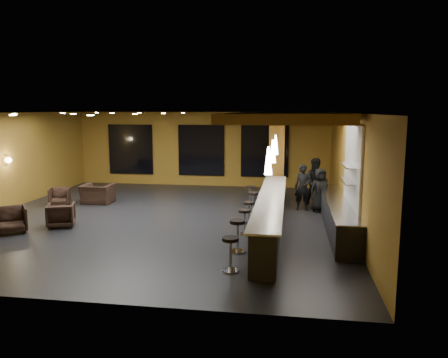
# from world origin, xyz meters

# --- Properties ---
(floor) EXTENTS (12.00, 13.00, 0.10)m
(floor) POSITION_xyz_m (0.00, 0.00, -0.05)
(floor) COLOR black
(floor) RESTS_ON ground
(ceiling) EXTENTS (12.00, 13.00, 0.10)m
(ceiling) POSITION_xyz_m (0.00, 0.00, 3.55)
(ceiling) COLOR black
(wall_back) EXTENTS (12.00, 0.10, 3.50)m
(wall_back) POSITION_xyz_m (0.00, 6.55, 1.75)
(wall_back) COLOR olive
(wall_back) RESTS_ON floor
(wall_front) EXTENTS (12.00, 0.10, 3.50)m
(wall_front) POSITION_xyz_m (0.00, -6.55, 1.75)
(wall_front) COLOR olive
(wall_front) RESTS_ON floor
(wall_right) EXTENTS (0.10, 13.00, 3.50)m
(wall_right) POSITION_xyz_m (6.05, 0.00, 1.75)
(wall_right) COLOR olive
(wall_right) RESTS_ON floor
(wood_soffit) EXTENTS (3.60, 8.00, 0.28)m
(wood_soffit) POSITION_xyz_m (4.00, 1.00, 3.36)
(wood_soffit) COLOR olive
(wood_soffit) RESTS_ON ceiling
(window_left) EXTENTS (2.20, 0.06, 2.40)m
(window_left) POSITION_xyz_m (-3.50, 6.44, 1.70)
(window_left) COLOR black
(window_left) RESTS_ON wall_back
(window_center) EXTENTS (2.20, 0.06, 2.40)m
(window_center) POSITION_xyz_m (0.00, 6.44, 1.70)
(window_center) COLOR black
(window_center) RESTS_ON wall_back
(window_right) EXTENTS (2.20, 0.06, 2.40)m
(window_right) POSITION_xyz_m (3.00, 6.44, 1.70)
(window_right) COLOR black
(window_right) RESTS_ON wall_back
(tile_backsplash) EXTENTS (0.06, 3.20, 2.40)m
(tile_backsplash) POSITION_xyz_m (5.96, -1.00, 2.00)
(tile_backsplash) COLOR white
(tile_backsplash) RESTS_ON wall_right
(bar_counter) EXTENTS (0.60, 8.00, 1.00)m
(bar_counter) POSITION_xyz_m (3.65, -1.00, 0.50)
(bar_counter) COLOR black
(bar_counter) RESTS_ON floor
(bar_top) EXTENTS (0.78, 8.10, 0.05)m
(bar_top) POSITION_xyz_m (3.65, -1.00, 1.02)
(bar_top) COLOR silver
(bar_top) RESTS_ON bar_counter
(prep_counter) EXTENTS (0.70, 6.00, 0.86)m
(prep_counter) POSITION_xyz_m (5.65, -0.50, 0.43)
(prep_counter) COLOR black
(prep_counter) RESTS_ON floor
(prep_top) EXTENTS (0.72, 6.00, 0.03)m
(prep_top) POSITION_xyz_m (5.65, -0.50, 0.89)
(prep_top) COLOR silver
(prep_top) RESTS_ON prep_counter
(wall_shelf_lower) EXTENTS (0.30, 1.50, 0.03)m
(wall_shelf_lower) POSITION_xyz_m (5.82, -1.20, 1.60)
(wall_shelf_lower) COLOR silver
(wall_shelf_lower) RESTS_ON wall_right
(wall_shelf_upper) EXTENTS (0.30, 1.50, 0.03)m
(wall_shelf_upper) POSITION_xyz_m (5.82, -1.20, 2.05)
(wall_shelf_upper) COLOR silver
(wall_shelf_upper) RESTS_ON wall_right
(column) EXTENTS (0.60, 0.60, 3.50)m
(column) POSITION_xyz_m (3.65, 3.60, 1.75)
(column) COLOR brown
(column) RESTS_ON floor
(wall_sconce) EXTENTS (0.22, 0.22, 0.22)m
(wall_sconce) POSITION_xyz_m (-5.88, 0.50, 1.80)
(wall_sconce) COLOR #FFE5B2
(wall_sconce) RESTS_ON wall_left
(pendant_0) EXTENTS (0.20, 0.20, 0.70)m
(pendant_0) POSITION_xyz_m (3.65, -3.00, 2.35)
(pendant_0) COLOR white
(pendant_0) RESTS_ON wood_soffit
(pendant_1) EXTENTS (0.20, 0.20, 0.70)m
(pendant_1) POSITION_xyz_m (3.65, -0.50, 2.35)
(pendant_1) COLOR white
(pendant_1) RESTS_ON wood_soffit
(pendant_2) EXTENTS (0.20, 0.20, 0.70)m
(pendant_2) POSITION_xyz_m (3.65, 2.00, 2.35)
(pendant_2) COLOR white
(pendant_2) RESTS_ON wood_soffit
(staff_a) EXTENTS (0.64, 0.45, 1.67)m
(staff_a) POSITION_xyz_m (4.67, 1.92, 0.84)
(staff_a) COLOR black
(staff_a) RESTS_ON floor
(staff_b) EXTENTS (0.96, 0.79, 1.82)m
(staff_b) POSITION_xyz_m (5.17, 2.69, 0.91)
(staff_b) COLOR black
(staff_b) RESTS_ON floor
(staff_c) EXTENTS (0.89, 0.75, 1.56)m
(staff_c) POSITION_xyz_m (5.25, 1.75, 0.78)
(staff_c) COLOR black
(staff_c) RESTS_ON floor
(armchair_a) EXTENTS (1.17, 1.17, 0.77)m
(armchair_a) POSITION_xyz_m (-3.92, -2.37, 0.39)
(armchair_a) COLOR black
(armchair_a) RESTS_ON floor
(armchair_b) EXTENTS (1.03, 1.04, 0.74)m
(armchair_b) POSITION_xyz_m (-2.81, -1.52, 0.37)
(armchair_b) COLOR black
(armchair_b) RESTS_ON floor
(armchair_c) EXTENTS (0.93, 0.94, 0.67)m
(armchair_c) POSITION_xyz_m (-4.46, 1.35, 0.33)
(armchair_c) COLOR black
(armchair_c) RESTS_ON floor
(armchair_d) EXTENTS (1.15, 1.00, 0.74)m
(armchair_d) POSITION_xyz_m (-3.19, 1.91, 0.37)
(armchair_d) COLOR black
(armchair_d) RESTS_ON floor
(bar_stool_0) EXTENTS (0.40, 0.40, 0.79)m
(bar_stool_0) POSITION_xyz_m (2.91, -4.49, 0.50)
(bar_stool_0) COLOR silver
(bar_stool_0) RESTS_ON floor
(bar_stool_1) EXTENTS (0.42, 0.42, 0.84)m
(bar_stool_1) POSITION_xyz_m (2.90, -3.13, 0.54)
(bar_stool_1) COLOR silver
(bar_stool_1) RESTS_ON floor
(bar_stool_2) EXTENTS (0.38, 0.38, 0.75)m
(bar_stool_2) POSITION_xyz_m (2.91, -1.54, 0.48)
(bar_stool_2) COLOR silver
(bar_stool_2) RESTS_ON floor
(bar_stool_3) EXTENTS (0.37, 0.37, 0.73)m
(bar_stool_3) POSITION_xyz_m (2.92, -0.36, 0.47)
(bar_stool_3) COLOR silver
(bar_stool_3) RESTS_ON floor
(bar_stool_4) EXTENTS (0.41, 0.41, 0.80)m
(bar_stool_4) POSITION_xyz_m (2.97, 0.89, 0.51)
(bar_stool_4) COLOR silver
(bar_stool_4) RESTS_ON floor
(bar_stool_5) EXTENTS (0.38, 0.38, 0.75)m
(bar_stool_5) POSITION_xyz_m (2.73, 2.34, 0.48)
(bar_stool_5) COLOR silver
(bar_stool_5) RESTS_ON floor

